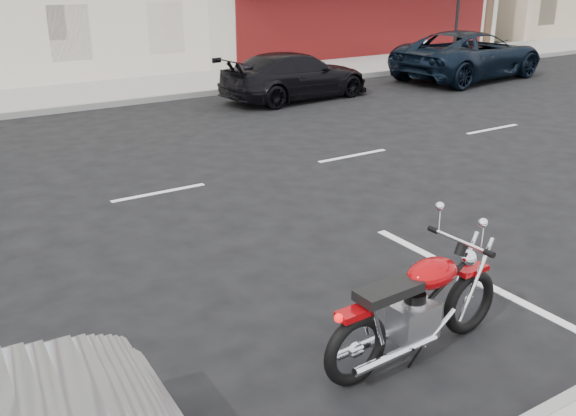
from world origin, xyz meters
The scene contains 5 objects.
ground centered at (0.00, 0.00, 0.00)m, with size 120.00×120.00×0.00m, color black.
fire_hydrant centered at (12.00, 8.50, 0.53)m, with size 0.20×0.20×0.72m.
motorcycle centered at (-0.95, -5.67, 0.50)m, with size 2.17×0.72×1.09m.
suv_far centered at (10.67, 5.06, 0.76)m, with size 2.53×5.49×1.53m, color black.
car_far centered at (4.13, 5.30, 0.64)m, with size 1.78×4.38×1.27m, color black.
Camera 1 is at (-5.54, -9.45, 3.50)m, focal length 40.00 mm.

